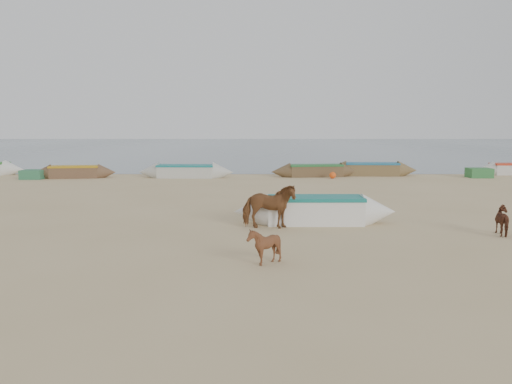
# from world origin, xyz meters

# --- Properties ---
(ground) EXTENTS (140.00, 140.00, 0.00)m
(ground) POSITION_xyz_m (0.00, 0.00, 0.00)
(ground) COLOR tan
(ground) RESTS_ON ground
(sea) EXTENTS (160.00, 160.00, 0.00)m
(sea) POSITION_xyz_m (0.00, 82.00, 0.01)
(sea) COLOR slate
(sea) RESTS_ON ground
(cow_adult) EXTENTS (1.80, 0.88, 1.49)m
(cow_adult) POSITION_xyz_m (0.42, 2.24, 0.75)
(cow_adult) COLOR brown
(cow_adult) RESTS_ON ground
(calf_front) EXTENTS (0.87, 0.78, 0.93)m
(calf_front) POSITION_xyz_m (0.21, -2.18, 0.47)
(calf_front) COLOR brown
(calf_front) RESTS_ON ground
(calf_right) EXTENTS (1.00, 1.09, 0.91)m
(calf_right) POSITION_xyz_m (7.81, 1.21, 0.46)
(calf_right) COLOR #592D1C
(calf_right) RESTS_ON ground
(near_canoe) EXTENTS (5.66, 1.30, 0.96)m
(near_canoe) POSITION_xyz_m (2.06, 3.11, 0.48)
(near_canoe) COLOR white
(near_canoe) RESTS_ON ground
(waterline_canoes) EXTENTS (53.44, 4.27, 0.91)m
(waterline_canoes) POSITION_xyz_m (2.60, 20.52, 0.43)
(waterline_canoes) COLOR silver
(waterline_canoes) RESTS_ON ground
(beach_clutter) EXTENTS (43.27, 4.00, 0.64)m
(beach_clutter) POSITION_xyz_m (3.89, 19.66, 0.30)
(beach_clutter) COLOR #316E49
(beach_clutter) RESTS_ON ground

